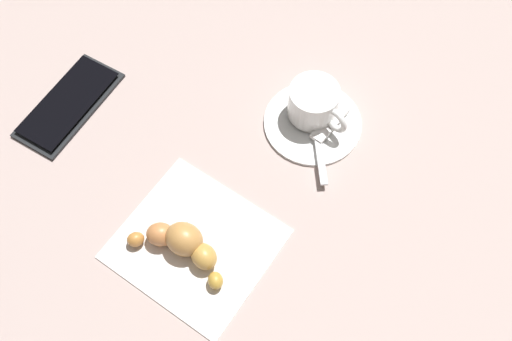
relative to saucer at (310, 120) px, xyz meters
The scene contains 8 objects.
ground_plane 0.10m from the saucer, behind, with size 1.80×1.80×0.00m, color #B29C95.
saucer is the anchor object (origin of this frame).
espresso_cup 0.03m from the saucer, 23.07° to the left, with size 0.06×0.09×0.05m.
teaspoon 0.01m from the saucer, 87.58° to the right, with size 0.10×0.12×0.01m.
sugar_packet 0.03m from the saucer, 66.62° to the right, with size 0.06×0.02×0.01m, color white.
napkin 0.22m from the saucer, behind, with size 0.16×0.17×0.00m, color silver.
croissant 0.23m from the saucer, behind, with size 0.08×0.12×0.04m.
cell_phone 0.32m from the saucer, 132.11° to the left, with size 0.17×0.11×0.01m.
Camera 1 is at (-0.23, -0.23, 0.62)m, focal length 39.74 mm.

